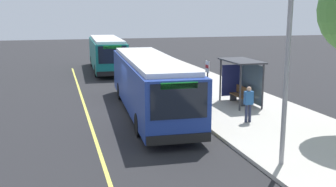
% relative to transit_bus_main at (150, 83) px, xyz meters
% --- Properties ---
extents(ground_plane, '(120.00, 120.00, 0.00)m').
position_rel_transit_bus_main_xyz_m(ground_plane, '(-0.47, -1.01, -1.62)').
color(ground_plane, '#232326').
extents(sidewalk_curb, '(44.00, 6.40, 0.15)m').
position_rel_transit_bus_main_xyz_m(sidewalk_curb, '(-0.47, 4.99, -1.54)').
color(sidewalk_curb, '#B7B2A8').
rests_on(sidewalk_curb, ground_plane).
extents(lane_stripe_center, '(36.00, 0.14, 0.01)m').
position_rel_transit_bus_main_xyz_m(lane_stripe_center, '(-0.47, -3.21, -1.61)').
color(lane_stripe_center, '#E0D64C').
rests_on(lane_stripe_center, ground_plane).
extents(transit_bus_main, '(12.51, 3.20, 2.95)m').
position_rel_transit_bus_main_xyz_m(transit_bus_main, '(0.00, 0.00, 0.00)').
color(transit_bus_main, navy).
rests_on(transit_bus_main, ground_plane).
extents(transit_bus_second, '(10.90, 2.98, 2.95)m').
position_rel_transit_bus_main_xyz_m(transit_bus_second, '(-16.07, -0.22, -0.00)').
color(transit_bus_second, '#146B66').
rests_on(transit_bus_second, ground_plane).
extents(bus_shelter, '(2.90, 1.60, 2.48)m').
position_rel_transit_bus_main_xyz_m(bus_shelter, '(-0.13, 5.31, 0.30)').
color(bus_shelter, '#333338').
rests_on(bus_shelter, sidewalk_curb).
extents(waiting_bench, '(1.60, 0.48, 0.95)m').
position_rel_transit_bus_main_xyz_m(waiting_bench, '(-0.21, 5.27, -0.99)').
color(waiting_bench, brown).
rests_on(waiting_bench, sidewalk_curb).
extents(route_sign_post, '(0.44, 0.08, 2.80)m').
position_rel_transit_bus_main_xyz_m(route_sign_post, '(2.14, 2.34, 0.34)').
color(route_sign_post, '#333338').
rests_on(route_sign_post, sidewalk_curb).
extents(pedestrian_commuter, '(0.24, 0.40, 1.69)m').
position_rel_transit_bus_main_xyz_m(pedestrian_commuter, '(3.49, 3.88, -0.50)').
color(pedestrian_commuter, '#282D47').
rests_on(pedestrian_commuter, sidewalk_curb).
extents(utility_pole, '(0.16, 0.16, 6.40)m').
position_rel_transit_bus_main_xyz_m(utility_pole, '(8.55, 2.57, 1.73)').
color(utility_pole, gray).
rests_on(utility_pole, sidewalk_curb).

